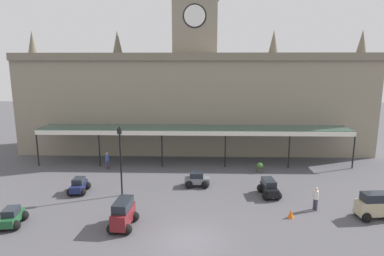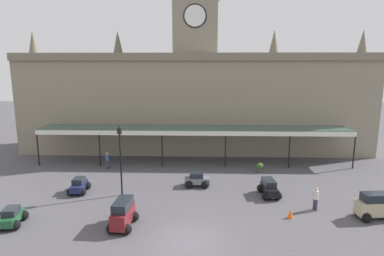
{
  "view_description": "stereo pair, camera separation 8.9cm",
  "coord_description": "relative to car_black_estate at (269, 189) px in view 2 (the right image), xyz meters",
  "views": [
    {
      "loc": [
        0.69,
        -17.32,
        10.1
      ],
      "look_at": [
        0.0,
        8.26,
        5.04
      ],
      "focal_mm": 30.6,
      "sensor_mm": 36.0,
      "label": 1
    },
    {
      "loc": [
        0.78,
        -17.32,
        10.1
      ],
      "look_at": [
        0.0,
        8.26,
        5.04
      ],
      "focal_mm": 30.6,
      "sensor_mm": 36.0,
      "label": 2
    }
  ],
  "objects": [
    {
      "name": "ground_plane",
      "position": [
        -6.03,
        -6.79,
        -0.56
      ],
      "size": [
        140.0,
        140.0,
        0.0
      ],
      "primitive_type": "plane",
      "color": "#4E4C51"
    },
    {
      "name": "station_building",
      "position": [
        -6.03,
        14.11,
        5.57
      ],
      "size": [
        39.42,
        7.19,
        18.32
      ],
      "color": "gray",
      "rests_on": "ground"
    },
    {
      "name": "entrance_canopy",
      "position": [
        -6.03,
        8.3,
        3.02
      ],
      "size": [
        31.31,
        3.26,
        3.73
      ],
      "color": "#38564C",
      "rests_on": "ground"
    },
    {
      "name": "car_black_estate",
      "position": [
        0.0,
        0.0,
        0.0
      ],
      "size": [
        1.66,
        2.31,
        1.27
      ],
      "color": "black",
      "rests_on": "ground"
    },
    {
      "name": "car_grey_sedan",
      "position": [
        -5.61,
        1.81,
        -0.06
      ],
      "size": [
        2.06,
        1.53,
        1.19
      ],
      "color": "slate",
      "rests_on": "ground"
    },
    {
      "name": "car_beige_van",
      "position": [
        6.23,
        -3.62,
        0.24
      ],
      "size": [
        2.48,
        1.76,
        1.77
      ],
      "color": "tan",
      "rests_on": "ground"
    },
    {
      "name": "car_navy_sedan",
      "position": [
        -14.99,
        0.22,
        -0.06
      ],
      "size": [
        1.58,
        2.09,
        1.19
      ],
      "color": "#19214C",
      "rests_on": "ground"
    },
    {
      "name": "car_green_sedan",
      "position": [
        -17.24,
        -5.26,
        -0.06
      ],
      "size": [
        1.71,
        2.16,
        1.19
      ],
      "color": "#1E512D",
      "rests_on": "ground"
    },
    {
      "name": "car_maroon_van",
      "position": [
        -10.15,
        -5.27,
        0.24
      ],
      "size": [
        1.7,
        2.46,
        1.77
      ],
      "color": "maroon",
      "rests_on": "ground"
    },
    {
      "name": "pedestrian_beside_cars",
      "position": [
        2.72,
        -2.48,
        0.34
      ],
      "size": [
        0.34,
        0.38,
        1.67
      ],
      "color": "#3F384C",
      "rests_on": "ground"
    },
    {
      "name": "pedestrian_crossing_forecourt",
      "position": [
        -14.38,
        6.13,
        0.34
      ],
      "size": [
        0.36,
        0.34,
        1.67
      ],
      "color": "#3F384C",
      "rests_on": "ground"
    },
    {
      "name": "victorian_lamppost",
      "position": [
        -11.43,
        -0.27,
        2.81
      ],
      "size": [
        0.3,
        0.3,
        5.49
      ],
      "color": "black",
      "rests_on": "ground"
    },
    {
      "name": "traffic_cone",
      "position": [
        0.69,
        -3.73,
        -0.26
      ],
      "size": [
        0.4,
        0.4,
        0.6
      ],
      "primitive_type": "cone",
      "color": "orange",
      "rests_on": "ground"
    },
    {
      "name": "planter_forecourt_centre",
      "position": [
        0.25,
        5.54,
        -0.07
      ],
      "size": [
        0.6,
        0.6,
        0.96
      ],
      "color": "#47423D",
      "rests_on": "ground"
    }
  ]
}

